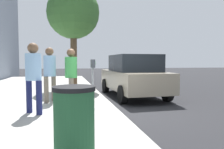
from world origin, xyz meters
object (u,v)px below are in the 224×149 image
object	(u,v)px
parking_meter	(93,72)
pedestrian_bystander	(33,72)
parking_officer	(50,70)
parked_sedan_near	(133,76)
street_tree	(73,13)
trash_bin	(74,122)
pedestrian_at_meter	(71,71)

from	to	relation	value
parking_meter	pedestrian_bystander	world-z (taller)	pedestrian_bystander
parking_officer	parked_sedan_near	world-z (taller)	parking_officer
parked_sedan_near	street_tree	size ratio (longest dim) A/B	0.89
parking_meter	trash_bin	world-z (taller)	parking_meter
parking_officer	parked_sedan_near	distance (m)	3.59
pedestrian_at_meter	parked_sedan_near	bearing A→B (deg)	36.71
parking_officer	parking_meter	bearing A→B (deg)	13.11
parking_meter	parked_sedan_near	distance (m)	2.70
pedestrian_bystander	trash_bin	xyz separation A→B (m)	(-2.85, -0.92, -0.58)
parked_sedan_near	street_tree	xyz separation A→B (m)	(2.14, 2.39, 2.95)
parking_officer	street_tree	size ratio (longest dim) A/B	0.36
parking_meter	pedestrian_at_meter	xyz separation A→B (m)	(0.06, 0.69, 0.01)
pedestrian_at_meter	parked_sedan_near	xyz separation A→B (m)	(1.80, -2.62, -0.28)
parked_sedan_near	trash_bin	distance (m)	6.39
parking_meter	parking_officer	xyz separation A→B (m)	(0.51, 1.37, 0.06)
parked_sedan_near	street_tree	world-z (taller)	street_tree
parking_meter	street_tree	size ratio (longest dim) A/B	0.28
parking_officer	parked_sedan_near	xyz separation A→B (m)	(1.35, -3.30, -0.33)
parking_meter	pedestrian_bystander	bearing A→B (deg)	123.16
street_tree	trash_bin	distance (m)	8.56
parking_meter	trash_bin	size ratio (longest dim) A/B	1.40
pedestrian_at_meter	trash_bin	bearing A→B (deg)	-88.50
parking_meter	parked_sedan_near	xyz separation A→B (m)	(1.86, -1.93, -0.27)
parking_meter	parked_sedan_near	world-z (taller)	parked_sedan_near
parked_sedan_near	parking_meter	bearing A→B (deg)	133.90
parking_meter	parked_sedan_near	bearing A→B (deg)	-46.10
parking_meter	street_tree	world-z (taller)	street_tree
parked_sedan_near	pedestrian_at_meter	bearing A→B (deg)	124.44
pedestrian_at_meter	parked_sedan_near	size ratio (longest dim) A/B	0.39
street_tree	trash_bin	size ratio (longest dim) A/B	4.96
parking_meter	parked_sedan_near	size ratio (longest dim) A/B	0.32
parking_officer	trash_bin	size ratio (longest dim) A/B	1.79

